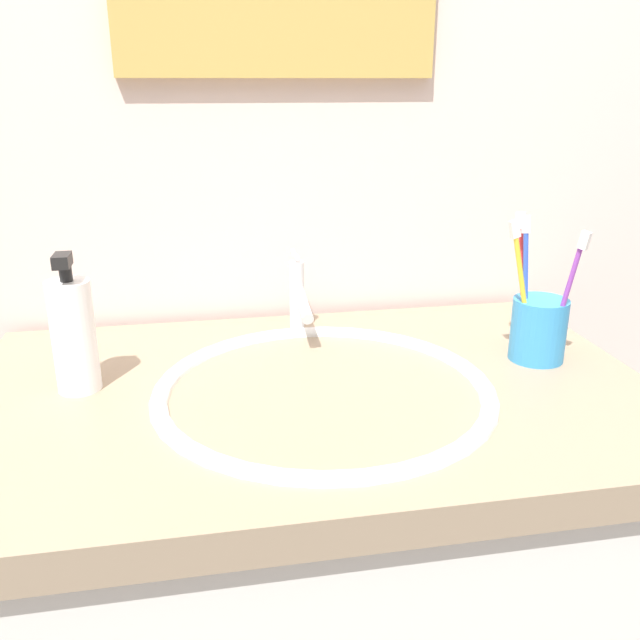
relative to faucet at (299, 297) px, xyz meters
The scene contains 9 objects.
tiled_wall_back 0.29m from the faucet, 94.87° to the left, with size 2.12×0.04×2.40m, color beige.
sink_basin 0.24m from the faucet, 90.00° to the right, with size 0.45×0.45×0.12m.
faucet is the anchor object (origin of this frame).
toothbrush_cup 0.37m from the faucet, 26.62° to the right, with size 0.08×0.08×0.09m, color #338CCC.
toothbrush_yellow 0.34m from the faucet, 31.12° to the right, with size 0.06×0.02×0.21m.
toothbrush_purple 0.40m from the faucet, 30.62° to the right, with size 0.03×0.04×0.20m.
toothbrush_blue 0.35m from the faucet, 26.47° to the right, with size 0.03×0.02×0.21m.
toothbrush_red 0.34m from the faucet, 23.99° to the right, with size 0.03×0.04×0.21m.
soap_dispenser 0.35m from the faucet, 154.82° to the right, with size 0.06×0.06×0.19m.
Camera 1 is at (-0.14, -0.82, 1.27)m, focal length 37.98 mm.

